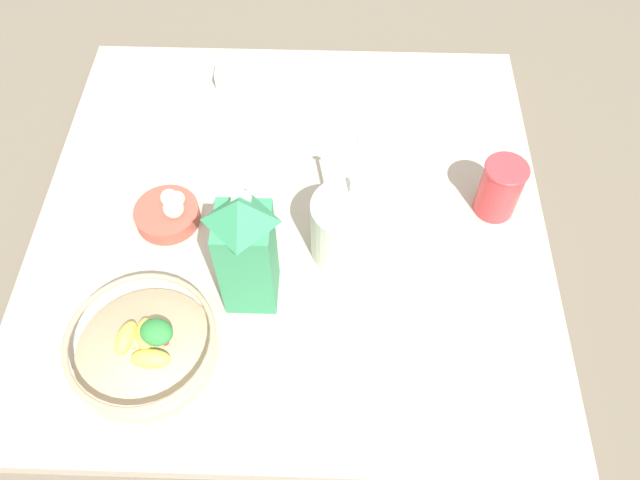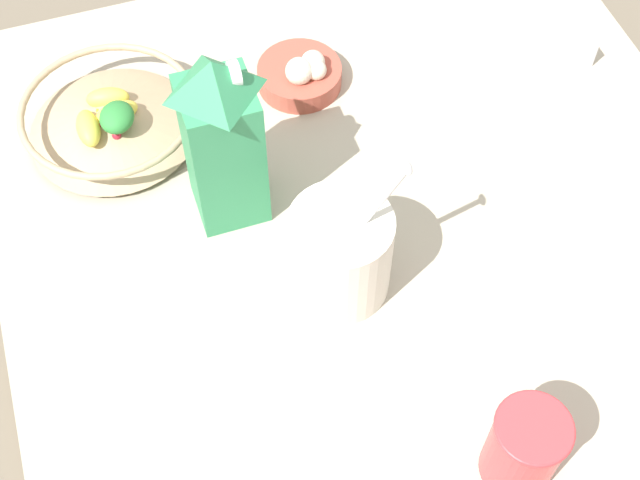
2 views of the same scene
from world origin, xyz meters
The scene contains 8 objects.
ground_plane centered at (0.00, 0.00, 0.00)m, with size 6.00×6.00×0.00m, color #665B4C.
countertop centered at (0.00, 0.00, 0.02)m, with size 0.98×0.98×0.03m.
fruit_bowl centered at (0.23, 0.30, 0.07)m, with size 0.25×0.25×0.08m.
milk_carton centered at (0.06, 0.17, 0.17)m, with size 0.09×0.09×0.26m.
yogurt_tub centered at (-0.10, 0.08, 0.11)m, with size 0.13×0.14×0.23m.
drinking_cup centered at (-0.39, -0.03, 0.10)m, with size 0.08×0.08×0.12m.
spice_jar centered at (0.16, -0.38, 0.05)m, with size 0.06×0.06×0.04m.
garlic_bowl centered at (0.23, 0.02, 0.06)m, with size 0.12×0.12×0.07m.
Camera 1 is at (-0.08, 0.72, 1.00)m, focal length 35.00 mm.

